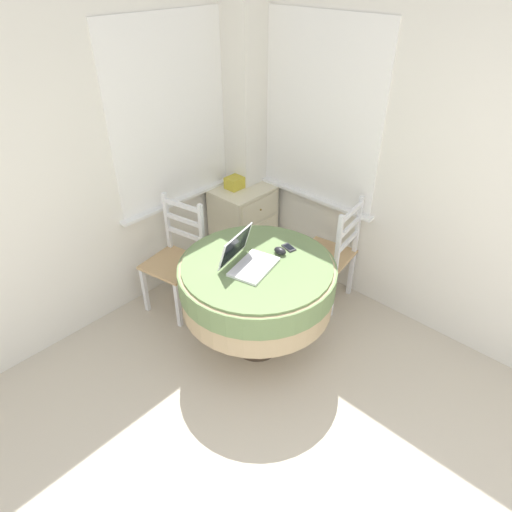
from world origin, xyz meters
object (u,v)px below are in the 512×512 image
object	(u,v)px
laptop	(247,260)
dining_chair_near_back_window	(177,260)
computer_mouse	(280,251)
cell_phone	(289,247)
corner_cabinet	(244,224)
dining_chair_near_right_window	(331,255)
storage_box	(237,182)
round_dining_table	(257,282)

from	to	relation	value
laptop	dining_chair_near_back_window	world-z (taller)	laptop
computer_mouse	cell_phone	bearing A→B (deg)	0.61
cell_phone	corner_cabinet	distance (m)	1.14
computer_mouse	corner_cabinet	xyz separation A→B (m)	(0.60, 0.94, -0.41)
dining_chair_near_right_window	corner_cabinet	bearing A→B (deg)	92.04
computer_mouse	cell_phone	xyz separation A→B (m)	(0.10, 0.00, -0.02)
dining_chair_near_back_window	storage_box	bearing A→B (deg)	9.41
computer_mouse	storage_box	xyz separation A→B (m)	(0.58, 1.00, 0.02)
cell_phone	dining_chair_near_back_window	distance (m)	0.99
round_dining_table	storage_box	size ratio (longest dim) A/B	5.24
laptop	dining_chair_near_right_window	bearing A→B (deg)	-5.91
cell_phone	dining_chair_near_back_window	world-z (taller)	dining_chair_near_back_window
storage_box	computer_mouse	bearing A→B (deg)	-119.99
computer_mouse	storage_box	distance (m)	1.15
laptop	dining_chair_near_back_window	size ratio (longest dim) A/B	0.42
round_dining_table	laptop	size ratio (longest dim) A/B	2.72
round_dining_table	corner_cabinet	size ratio (longest dim) A/B	1.44
computer_mouse	dining_chair_near_right_window	distance (m)	0.72
laptop	computer_mouse	distance (m)	0.27
corner_cabinet	storage_box	bearing A→B (deg)	111.23
storage_box	dining_chair_near_back_window	bearing A→B (deg)	-170.59
round_dining_table	dining_chair_near_right_window	bearing A→B (deg)	-4.07
round_dining_table	laptop	world-z (taller)	laptop
corner_cabinet	storage_box	world-z (taller)	storage_box
laptop	cell_phone	size ratio (longest dim) A/B	3.46
dining_chair_near_right_window	storage_box	distance (m)	1.08
laptop	dining_chair_near_right_window	size ratio (longest dim) A/B	0.42
dining_chair_near_back_window	corner_cabinet	distance (m)	0.88
computer_mouse	dining_chair_near_back_window	bearing A→B (deg)	107.78
laptop	computer_mouse	world-z (taller)	laptop
round_dining_table	cell_phone	size ratio (longest dim) A/B	9.39
dining_chair_near_back_window	dining_chair_near_right_window	distance (m)	1.26
dining_chair_near_back_window	round_dining_table	bearing A→B (deg)	-84.72
laptop	storage_box	xyz separation A→B (m)	(0.84, 0.93, -0.01)
corner_cabinet	dining_chair_near_back_window	bearing A→B (deg)	-174.19
laptop	dining_chair_near_right_window	distance (m)	0.97
dining_chair_near_back_window	dining_chair_near_right_window	size ratio (longest dim) A/B	1.00
cell_phone	dining_chair_near_right_window	bearing A→B (deg)	-2.68
cell_phone	laptop	bearing A→B (deg)	169.38
computer_mouse	dining_chair_near_back_window	size ratio (longest dim) A/B	0.10
corner_cabinet	laptop	bearing A→B (deg)	-134.31
corner_cabinet	computer_mouse	bearing A→B (deg)	-122.23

